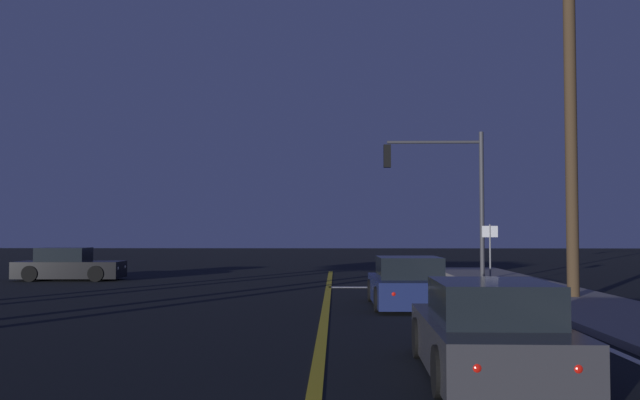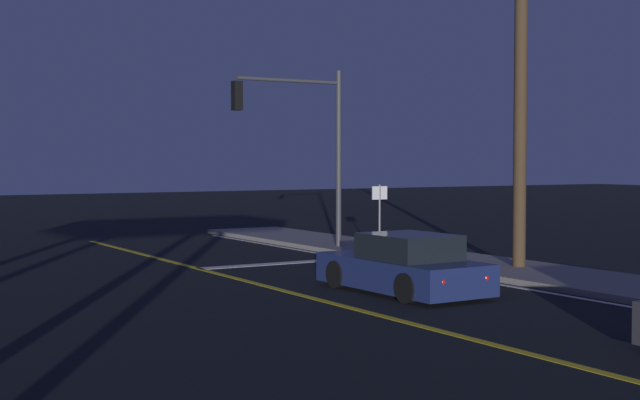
{
  "view_description": "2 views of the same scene",
  "coord_description": "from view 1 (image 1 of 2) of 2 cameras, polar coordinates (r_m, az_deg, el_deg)",
  "views": [
    {
      "loc": [
        0.27,
        -3.17,
        2.03
      ],
      "look_at": [
        -0.22,
        18.63,
        2.98
      ],
      "focal_mm": 39.96,
      "sensor_mm": 36.0,
      "label": 1
    },
    {
      "loc": [
        -9.85,
        -0.27,
        2.98
      ],
      "look_at": [
        1.29,
        18.23,
        2.04
      ],
      "focal_mm": 50.51,
      "sensor_mm": 36.0,
      "label": 2
    }
  ],
  "objects": [
    {
      "name": "car_following_oncoming_navy",
      "position": [
        19.39,
        7.06,
        -6.76
      ],
      "size": [
        2.04,
        4.42,
        1.34
      ],
      "rotation": [
        0.0,
        0.0,
        0.01
      ],
      "color": "navy",
      "rests_on": "ground"
    },
    {
      "name": "lane_line_center",
      "position": [
        15.33,
        0.27,
        -10.08
      ],
      "size": [
        0.2,
        40.88,
        0.01
      ],
      "primitive_type": "cube",
      "color": "gold",
      "rests_on": "ground"
    },
    {
      "name": "car_mid_block_charcoal",
      "position": [
        10.4,
        13.42,
        -10.43
      ],
      "size": [
        1.94,
        4.5,
        1.34
      ],
      "rotation": [
        0.0,
        0.0,
        -0.02
      ],
      "color": "#2D2D33",
      "rests_on": "ground"
    },
    {
      "name": "lane_line_edge_right",
      "position": [
        16.02,
        18.52,
        -9.63
      ],
      "size": [
        0.16,
        40.88,
        0.01
      ],
      "primitive_type": "cube",
      "color": "silver",
      "rests_on": "ground"
    },
    {
      "name": "street_sign_corner",
      "position": [
        25.8,
        13.46,
        -3.54
      ],
      "size": [
        0.56,
        0.06,
        2.26
      ],
      "color": "slate",
      "rests_on": "ground"
    },
    {
      "name": "stop_bar",
      "position": [
        25.9,
        6.49,
        -6.96
      ],
      "size": [
        5.2,
        0.5,
        0.01
      ],
      "primitive_type": "cube",
      "color": "silver",
      "rests_on": "ground"
    },
    {
      "name": "car_parked_curb_black",
      "position": [
        31.14,
        -19.5,
        -5.02
      ],
      "size": [
        4.33,
        1.91,
        1.34
      ],
      "rotation": [
        0.0,
        0.0,
        -1.54
      ],
      "color": "black",
      "rests_on": "ground"
    },
    {
      "name": "utility_pole_right",
      "position": [
        22.08,
        19.43,
        6.85
      ],
      "size": [
        1.66,
        0.35,
        10.84
      ],
      "color": "#42301E",
      "rests_on": "ground"
    },
    {
      "name": "traffic_signal_near_right",
      "position": [
        28.41,
        10.1,
        1.43
      ],
      "size": [
        3.93,
        0.28,
        5.93
      ],
      "rotation": [
        0.0,
        0.0,
        3.14
      ],
      "color": "#38383D",
      "rests_on": "ground"
    }
  ]
}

